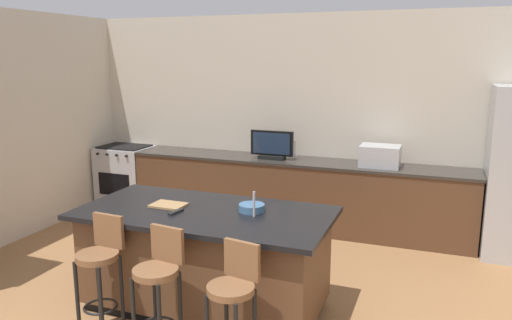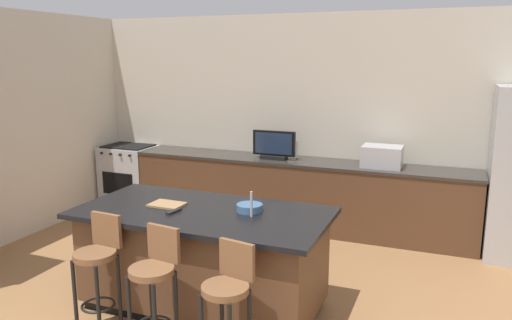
{
  "view_description": "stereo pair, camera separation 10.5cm",
  "coord_description": "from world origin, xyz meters",
  "px_view_note": "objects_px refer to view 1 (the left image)",
  "views": [
    {
      "loc": [
        1.74,
        -1.87,
        2.25
      ],
      "look_at": [
        -0.05,
        2.89,
        1.19
      ],
      "focal_mm": 34.79,
      "sensor_mm": 36.0,
      "label": 1
    },
    {
      "loc": [
        1.84,
        -1.84,
        2.25
      ],
      "look_at": [
        -0.05,
        2.89,
        1.19
      ],
      "focal_mm": 34.79,
      "sensor_mm": 36.0,
      "label": 2
    }
  ],
  "objects_px": {
    "fruit_bowl": "(252,208)",
    "cutting_board": "(168,205)",
    "tv_remote": "(176,212)",
    "microwave": "(380,156)",
    "kitchen_island": "(206,258)",
    "bar_stool_left": "(101,265)",
    "tv_monitor": "(272,146)",
    "bar_stool_right": "(233,298)",
    "bar_stool_center": "(159,281)",
    "range_oven": "(126,176)"
  },
  "relations": [
    {
      "from": "fruit_bowl",
      "to": "cutting_board",
      "type": "relative_size",
      "value": 0.74
    },
    {
      "from": "tv_remote",
      "to": "microwave",
      "type": "bearing_deg",
      "value": 69.5
    },
    {
      "from": "kitchen_island",
      "to": "bar_stool_left",
      "type": "relative_size",
      "value": 2.25
    },
    {
      "from": "kitchen_island",
      "to": "tv_monitor",
      "type": "bearing_deg",
      "value": 94.27
    },
    {
      "from": "microwave",
      "to": "tv_remote",
      "type": "xyz_separation_m",
      "value": [
        -1.42,
        -2.54,
        -0.12
      ]
    },
    {
      "from": "kitchen_island",
      "to": "bar_stool_right",
      "type": "relative_size",
      "value": 2.34
    },
    {
      "from": "bar_stool_left",
      "to": "bar_stool_center",
      "type": "xyz_separation_m",
      "value": [
        0.6,
        -0.09,
        0.0
      ]
    },
    {
      "from": "range_oven",
      "to": "fruit_bowl",
      "type": "height_order",
      "value": "fruit_bowl"
    },
    {
      "from": "bar_stool_right",
      "to": "tv_remote",
      "type": "relative_size",
      "value": 5.63
    },
    {
      "from": "bar_stool_left",
      "to": "tv_remote",
      "type": "bearing_deg",
      "value": 58.21
    },
    {
      "from": "bar_stool_right",
      "to": "cutting_board",
      "type": "xyz_separation_m",
      "value": [
        -0.98,
        0.78,
        0.36
      ]
    },
    {
      "from": "fruit_bowl",
      "to": "tv_remote",
      "type": "distance_m",
      "value": 0.66
    },
    {
      "from": "cutting_board",
      "to": "fruit_bowl",
      "type": "bearing_deg",
      "value": 8.75
    },
    {
      "from": "bar_stool_left",
      "to": "tv_monitor",
      "type": "bearing_deg",
      "value": 86.12
    },
    {
      "from": "kitchen_island",
      "to": "cutting_board",
      "type": "relative_size",
      "value": 7.3
    },
    {
      "from": "range_oven",
      "to": "microwave",
      "type": "xyz_separation_m",
      "value": [
        3.75,
        0.0,
        0.58
      ]
    },
    {
      "from": "kitchen_island",
      "to": "microwave",
      "type": "relative_size",
      "value": 4.66
    },
    {
      "from": "fruit_bowl",
      "to": "bar_stool_center",
      "type": "bearing_deg",
      "value": -113.23
    },
    {
      "from": "bar_stool_center",
      "to": "cutting_board",
      "type": "relative_size",
      "value": 3.25
    },
    {
      "from": "range_oven",
      "to": "kitchen_island",
      "type": "bearing_deg",
      "value": -43.41
    },
    {
      "from": "tv_monitor",
      "to": "fruit_bowl",
      "type": "xyz_separation_m",
      "value": [
        0.57,
        -2.22,
        -0.14
      ]
    },
    {
      "from": "kitchen_island",
      "to": "fruit_bowl",
      "type": "distance_m",
      "value": 0.64
    },
    {
      "from": "fruit_bowl",
      "to": "kitchen_island",
      "type": "bearing_deg",
      "value": -162.12
    },
    {
      "from": "cutting_board",
      "to": "kitchen_island",
      "type": "bearing_deg",
      "value": -1.57
    },
    {
      "from": "tv_monitor",
      "to": "cutting_board",
      "type": "xyz_separation_m",
      "value": [
        -0.19,
        -2.33,
        -0.16
      ]
    },
    {
      "from": "cutting_board",
      "to": "bar_stool_right",
      "type": "bearing_deg",
      "value": -38.81
    },
    {
      "from": "tv_monitor",
      "to": "tv_remote",
      "type": "xyz_separation_m",
      "value": [
        -0.03,
        -2.49,
        -0.16
      ]
    },
    {
      "from": "bar_stool_left",
      "to": "tv_remote",
      "type": "relative_size",
      "value": 5.85
    },
    {
      "from": "range_oven",
      "to": "bar_stool_right",
      "type": "relative_size",
      "value": 0.98
    },
    {
      "from": "bar_stool_right",
      "to": "fruit_bowl",
      "type": "distance_m",
      "value": 1.0
    },
    {
      "from": "bar_stool_center",
      "to": "fruit_bowl",
      "type": "distance_m",
      "value": 1.06
    },
    {
      "from": "microwave",
      "to": "bar_stool_center",
      "type": "distance_m",
      "value": 3.44
    },
    {
      "from": "bar_stool_left",
      "to": "cutting_board",
      "type": "height_order",
      "value": "bar_stool_left"
    },
    {
      "from": "microwave",
      "to": "bar_stool_right",
      "type": "height_order",
      "value": "microwave"
    },
    {
      "from": "kitchen_island",
      "to": "tv_monitor",
      "type": "distance_m",
      "value": 2.43
    },
    {
      "from": "microwave",
      "to": "tv_remote",
      "type": "relative_size",
      "value": 2.82
    },
    {
      "from": "range_oven",
      "to": "tv_remote",
      "type": "distance_m",
      "value": 3.48
    },
    {
      "from": "microwave",
      "to": "fruit_bowl",
      "type": "distance_m",
      "value": 2.41
    },
    {
      "from": "fruit_bowl",
      "to": "bar_stool_right",
      "type": "bearing_deg",
      "value": -76.97
    },
    {
      "from": "microwave",
      "to": "bar_stool_right",
      "type": "distance_m",
      "value": 3.26
    },
    {
      "from": "range_oven",
      "to": "tv_monitor",
      "type": "height_order",
      "value": "tv_monitor"
    },
    {
      "from": "tv_monitor",
      "to": "tv_remote",
      "type": "height_order",
      "value": "tv_monitor"
    },
    {
      "from": "range_oven",
      "to": "tv_monitor",
      "type": "relative_size",
      "value": 1.62
    },
    {
      "from": "range_oven",
      "to": "cutting_board",
      "type": "relative_size",
      "value": 3.07
    },
    {
      "from": "bar_stool_left",
      "to": "bar_stool_center",
      "type": "relative_size",
      "value": 1.0
    },
    {
      "from": "bar_stool_right",
      "to": "tv_remote",
      "type": "height_order",
      "value": "bar_stool_right"
    },
    {
      "from": "kitchen_island",
      "to": "bar_stool_center",
      "type": "xyz_separation_m",
      "value": [
        0.0,
        -0.79,
        0.13
      ]
    },
    {
      "from": "tv_remote",
      "to": "kitchen_island",
      "type": "bearing_deg",
      "value": 44.9
    },
    {
      "from": "kitchen_island",
      "to": "bar_stool_left",
      "type": "distance_m",
      "value": 0.92
    },
    {
      "from": "kitchen_island",
      "to": "fruit_bowl",
      "type": "bearing_deg",
      "value": 17.88
    }
  ]
}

